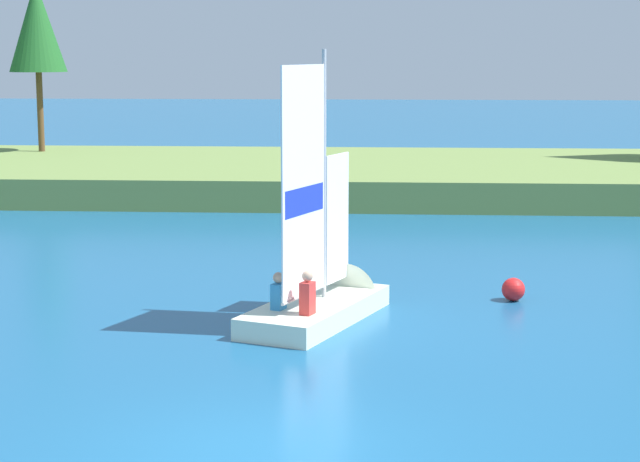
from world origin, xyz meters
The scene contains 5 objects.
ground_plane centered at (0.00, 0.00, 0.00)m, with size 200.00×200.00×0.00m, color #195684.
shore_bank centered at (0.00, 26.85, 0.50)m, with size 80.00×12.33×0.99m, color olive.
shoreline_tree_midright centered at (-12.38, 30.32, 5.90)m, with size 2.26×2.26×6.73m.
sailboat centered at (0.50, 7.57, 0.39)m, with size 2.85×4.51×5.50m.
channel_buoy centered at (4.12, 8.90, 0.24)m, with size 0.47×0.47×0.47m, color red.
Camera 1 is at (1.63, -13.23, 5.03)m, focal length 62.25 mm.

